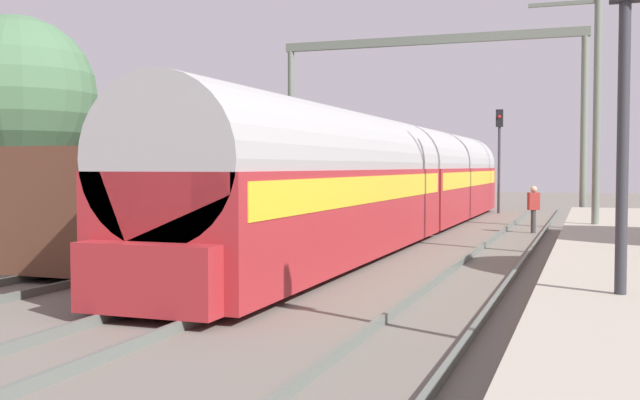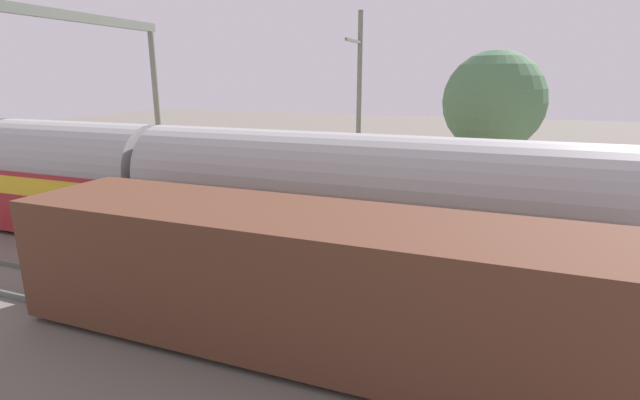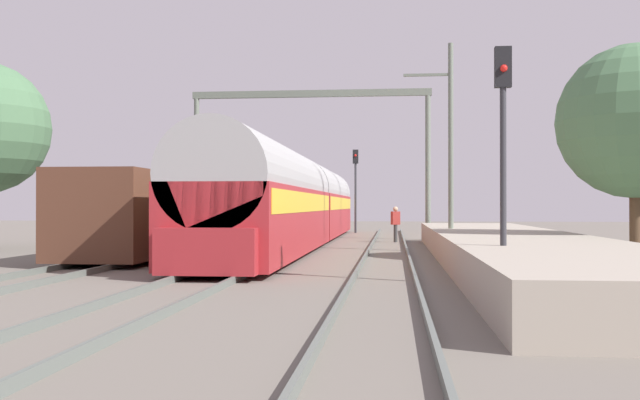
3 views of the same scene
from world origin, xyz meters
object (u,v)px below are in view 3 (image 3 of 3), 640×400
at_px(railway_signal_far, 356,180).
at_px(railway_signal_near, 503,134).
at_px(catenary_gantry, 310,132).
at_px(freight_car, 160,214).
at_px(person_crossing, 395,221).
at_px(passenger_train, 298,201).

bearing_deg(railway_signal_far, railway_signal_near, -80.99).
relative_size(railway_signal_near, catenary_gantry, 0.42).
bearing_deg(railway_signal_near, catenary_gantry, 107.37).
bearing_deg(catenary_gantry, railway_signal_near, -72.63).
xyz_separation_m(freight_car, railway_signal_near, (10.91, -9.45, 1.90)).
distance_m(person_crossing, catenary_gantry, 6.93).
distance_m(passenger_train, catenary_gantry, 6.22).
height_order(passenger_train, railway_signal_near, railway_signal_near).
relative_size(passenger_train, railway_signal_far, 6.09).
relative_size(person_crossing, catenary_gantry, 0.14).
bearing_deg(passenger_train, railway_signal_far, 82.19).
relative_size(freight_car, railway_signal_far, 2.41).
bearing_deg(railway_signal_near, person_crossing, 96.93).
bearing_deg(person_crossing, passenger_train, 2.37).
height_order(railway_signal_near, railway_signal_far, railway_signal_far).
relative_size(passenger_train, person_crossing, 18.99).
xyz_separation_m(freight_car, railway_signal_far, (6.06, 21.14, 1.96)).
distance_m(passenger_train, freight_car, 8.29).
relative_size(freight_car, catenary_gantry, 1.02).
bearing_deg(freight_car, passenger_train, 59.96).
relative_size(passenger_train, catenary_gantry, 2.59).
height_order(person_crossing, railway_signal_near, railway_signal_near).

